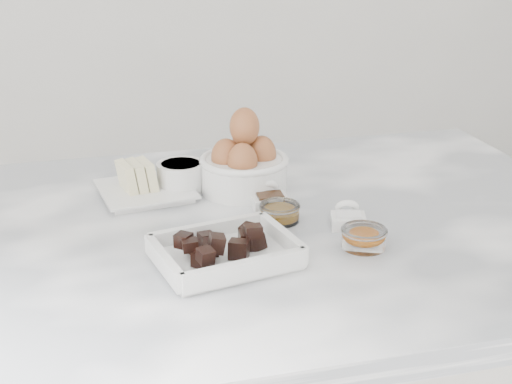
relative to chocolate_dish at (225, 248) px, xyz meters
The scene contains 9 objects.
marble_slab 0.15m from the chocolate_dish, 62.52° to the left, with size 1.20×0.80×0.04m, color white.
chocolate_dish is the anchor object (origin of this frame).
butter_plate 0.30m from the chocolate_dish, 106.02° to the left, with size 0.18×0.18×0.06m.
sugar_ramekin 0.30m from the chocolate_dish, 93.05° to the left, with size 0.09×0.09×0.05m.
egg_bowl 0.28m from the chocolate_dish, 70.90° to the left, with size 0.16×0.16×0.15m.
honey_bowl 0.17m from the chocolate_dish, 46.59° to the left, with size 0.07×0.07×0.03m.
zest_bowl 0.21m from the chocolate_dish, ahead, with size 0.07×0.07×0.03m.
vanilla_spoon 0.22m from the chocolate_dish, 57.92° to the left, with size 0.06×0.08×0.05m.
salt_spoon 0.23m from the chocolate_dish, 19.72° to the left, with size 0.06×0.08×0.04m.
Camera 1 is at (-0.25, -1.02, 1.41)m, focal length 50.00 mm.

